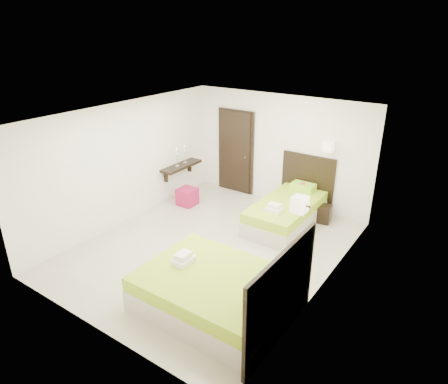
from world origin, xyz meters
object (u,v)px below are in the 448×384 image
Objects in this scene: bed_double at (220,292)px; nightstand at (321,213)px; bed_single at (288,210)px; ottoman at (187,197)px.

nightstand is (0.13, 3.72, -0.14)m from bed_double.
ottoman is (-2.43, -0.48, -0.11)m from bed_single.
bed_single is 5.17× the size of nightstand.
ottoman is (-2.99, -1.02, 0.02)m from nightstand.
bed_double is (0.43, -3.18, 0.01)m from bed_single.
ottoman is at bearing 136.66° from bed_double.
bed_double is at bearing -43.34° from ottoman.
bed_double is 5.49× the size of nightstand.
nightstand is (0.56, 0.54, -0.13)m from bed_single.
bed_single reaches higher than nightstand.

